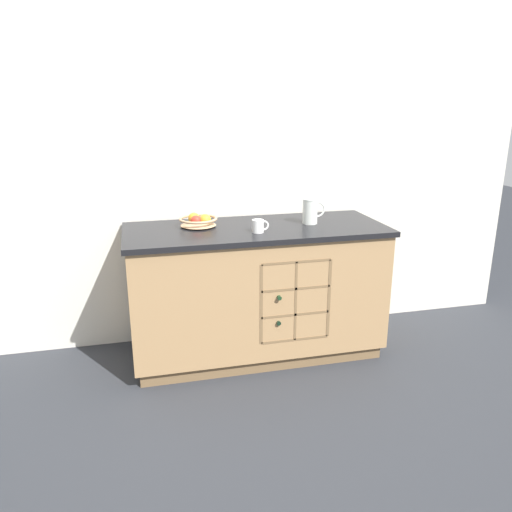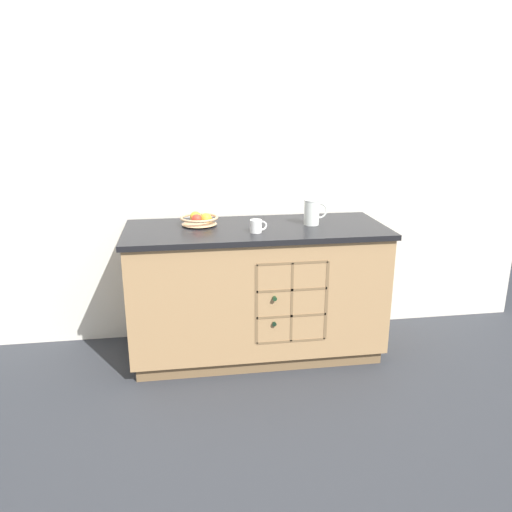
{
  "view_description": "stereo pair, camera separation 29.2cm",
  "coord_description": "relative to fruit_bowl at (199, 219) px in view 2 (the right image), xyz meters",
  "views": [
    {
      "loc": [
        -0.77,
        -3.14,
        1.71
      ],
      "look_at": [
        0.0,
        0.0,
        0.72
      ],
      "focal_mm": 35.0,
      "sensor_mm": 36.0,
      "label": 1
    },
    {
      "loc": [
        -0.48,
        -3.19,
        1.71
      ],
      "look_at": [
        0.0,
        0.0,
        0.72
      ],
      "focal_mm": 35.0,
      "sensor_mm": 36.0,
      "label": 2
    }
  ],
  "objects": [
    {
      "name": "ground_plane",
      "position": [
        0.37,
        -0.11,
        -0.96
      ],
      "size": [
        14.0,
        14.0,
        0.0
      ],
      "primitive_type": "plane",
      "color": "#2D3035"
    },
    {
      "name": "back_wall",
      "position": [
        0.37,
        0.3,
        0.32
      ],
      "size": [
        4.4,
        0.06,
        2.55
      ],
      "primitive_type": "cube",
      "color": "silver",
      "rests_on": "ground_plane"
    },
    {
      "name": "kitchen_island",
      "position": [
        0.37,
        -0.11,
        -0.49
      ],
      "size": [
        1.74,
        0.71,
        0.92
      ],
      "color": "brown",
      "rests_on": "ground_plane"
    },
    {
      "name": "fruit_bowl",
      "position": [
        0.0,
        0.0,
        0.0
      ],
      "size": [
        0.26,
        0.26,
        0.09
      ],
      "color": "tan",
      "rests_on": "kitchen_island"
    },
    {
      "name": "white_pitcher",
      "position": [
        0.76,
        -0.09,
        0.05
      ],
      "size": [
        0.16,
        0.11,
        0.17
      ],
      "color": "silver",
      "rests_on": "kitchen_island"
    },
    {
      "name": "ceramic_mug",
      "position": [
        0.35,
        -0.25,
        0.0
      ],
      "size": [
        0.11,
        0.07,
        0.08
      ],
      "color": "white",
      "rests_on": "kitchen_island"
    }
  ]
}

